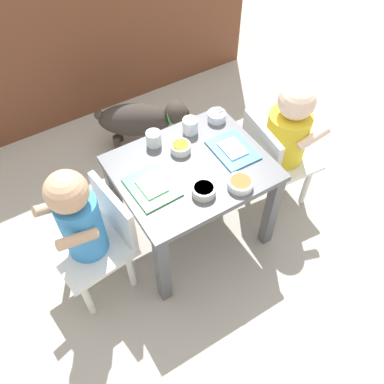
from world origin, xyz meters
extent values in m
plane|color=#9E998E|center=(0.00, 0.00, 0.00)|extent=(7.00, 7.00, 0.00)
cube|color=brown|center=(0.00, 1.20, 0.46)|extent=(1.98, 0.36, 0.91)
cube|color=#515459|center=(0.00, 0.00, 0.44)|extent=(0.58, 0.48, 0.03)
cube|color=#515459|center=(-0.26, -0.21, 0.21)|extent=(0.04, 0.04, 0.42)
cube|color=#515459|center=(0.26, -0.21, 0.21)|extent=(0.04, 0.04, 0.42)
cube|color=#515459|center=(-0.26, 0.21, 0.21)|extent=(0.04, 0.04, 0.42)
cube|color=#515459|center=(0.26, 0.21, 0.21)|extent=(0.04, 0.04, 0.42)
cube|color=silver|center=(-0.46, -0.01, 0.26)|extent=(0.31, 0.31, 0.02)
cube|color=silver|center=(-0.33, 0.01, 0.38)|extent=(0.06, 0.27, 0.22)
cylinder|color=#388CD8|center=(-0.46, -0.01, 0.41)|extent=(0.15, 0.15, 0.27)
sphere|color=tan|center=(-0.47, -0.01, 0.61)|extent=(0.14, 0.14, 0.14)
cylinder|color=silver|center=(-0.57, 0.08, 0.13)|extent=(0.03, 0.03, 0.25)
cylinder|color=silver|center=(-0.55, -0.12, 0.13)|extent=(0.03, 0.03, 0.25)
cylinder|color=silver|center=(-0.37, 0.11, 0.13)|extent=(0.03, 0.03, 0.25)
cylinder|color=silver|center=(-0.35, -0.09, 0.13)|extent=(0.03, 0.03, 0.25)
cylinder|color=tan|center=(-0.52, 0.07, 0.48)|extent=(0.15, 0.06, 0.09)
cylinder|color=tan|center=(-0.50, -0.10, 0.48)|extent=(0.15, 0.06, 0.09)
cube|color=silver|center=(0.46, -0.02, 0.26)|extent=(0.31, 0.31, 0.02)
cube|color=silver|center=(0.33, -0.01, 0.38)|extent=(0.05, 0.27, 0.22)
cylinder|color=yellow|center=(0.46, -0.02, 0.39)|extent=(0.18, 0.18, 0.24)
sphere|color=beige|center=(0.47, -0.02, 0.58)|extent=(0.15, 0.15, 0.15)
cylinder|color=silver|center=(0.55, -0.13, 0.13)|extent=(0.03, 0.03, 0.25)
cylinder|color=silver|center=(0.57, 0.07, 0.13)|extent=(0.03, 0.03, 0.25)
cylinder|color=silver|center=(0.35, -0.11, 0.13)|extent=(0.03, 0.03, 0.25)
cylinder|color=silver|center=(0.37, 0.09, 0.13)|extent=(0.03, 0.03, 0.25)
cylinder|color=beige|center=(0.50, -0.13, 0.45)|extent=(0.15, 0.05, 0.09)
cylinder|color=beige|center=(0.52, 0.07, 0.45)|extent=(0.15, 0.05, 0.09)
ellipsoid|color=#332D28|center=(0.05, 0.64, 0.19)|extent=(0.41, 0.33, 0.17)
sphere|color=#332D28|center=(0.23, 0.53, 0.23)|extent=(0.12, 0.12, 0.12)
sphere|color=black|center=(0.27, 0.50, 0.23)|extent=(0.05, 0.05, 0.05)
torus|color=green|center=(0.20, 0.54, 0.22)|extent=(0.08, 0.10, 0.10)
sphere|color=#332D28|center=(-0.11, 0.73, 0.22)|extent=(0.05, 0.05, 0.05)
cylinder|color=#332D28|center=(0.11, 0.54, 0.06)|extent=(0.04, 0.04, 0.11)
cylinder|color=#332D28|center=(0.16, 0.62, 0.06)|extent=(0.04, 0.04, 0.11)
cylinder|color=#332D28|center=(-0.07, 0.65, 0.06)|extent=(0.04, 0.04, 0.11)
cylinder|color=#332D28|center=(-0.02, 0.73, 0.06)|extent=(0.04, 0.04, 0.11)
cube|color=green|center=(-0.18, -0.01, 0.45)|extent=(0.16, 0.20, 0.01)
cube|color=white|center=(-0.18, -0.01, 0.46)|extent=(0.09, 0.11, 0.01)
cube|color=#388CD8|center=(0.18, -0.01, 0.45)|extent=(0.15, 0.20, 0.01)
cube|color=white|center=(0.18, -0.01, 0.46)|extent=(0.08, 0.11, 0.01)
cylinder|color=white|center=(-0.07, 0.18, 0.48)|extent=(0.06, 0.06, 0.06)
cylinder|color=silver|center=(-0.07, 0.18, 0.47)|extent=(0.05, 0.05, 0.03)
cylinder|color=white|center=(0.10, 0.17, 0.48)|extent=(0.06, 0.06, 0.06)
cylinder|color=silver|center=(0.10, 0.17, 0.47)|extent=(0.05, 0.05, 0.03)
cylinder|color=white|center=(0.23, 0.17, 0.47)|extent=(0.08, 0.08, 0.04)
cylinder|color=#D84C33|center=(0.23, 0.17, 0.49)|extent=(0.06, 0.06, 0.01)
cylinder|color=silver|center=(-0.03, -0.14, 0.47)|extent=(0.09, 0.09, 0.03)
cylinder|color=#4C8C33|center=(-0.03, -0.14, 0.48)|extent=(0.07, 0.07, 0.01)
cylinder|color=white|center=(0.01, 0.09, 0.47)|extent=(0.08, 0.08, 0.03)
cylinder|color=gold|center=(0.01, 0.09, 0.48)|extent=(0.07, 0.07, 0.01)
cylinder|color=white|center=(0.10, -0.18, 0.47)|extent=(0.10, 0.10, 0.03)
cylinder|color=#B26633|center=(0.10, -0.18, 0.48)|extent=(0.08, 0.08, 0.01)
camera|label=1|loc=(-0.57, -0.92, 1.63)|focal=39.06mm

